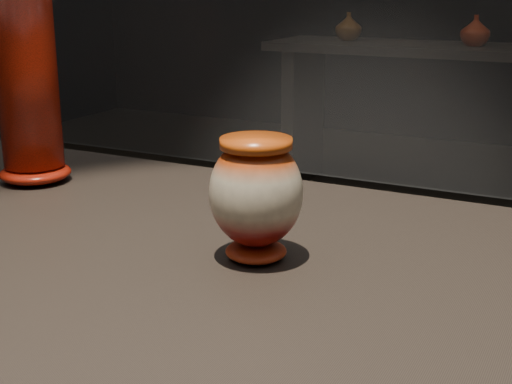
{
  "coord_description": "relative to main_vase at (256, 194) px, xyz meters",
  "views": [
    {
      "loc": [
        0.49,
        -0.76,
        1.25
      ],
      "look_at": [
        0.1,
        0.02,
        0.99
      ],
      "focal_mm": 50.0,
      "sensor_mm": 36.0,
      "label": 1
    }
  ],
  "objects": [
    {
      "name": "main_vase",
      "position": [
        0.0,
        0.0,
        0.0
      ],
      "size": [
        0.13,
        0.13,
        0.16
      ],
      "rotation": [
        0.0,
        0.0,
        -0.05
      ],
      "color": "maroon",
      "rests_on": "display_plinth"
    },
    {
      "name": "tall_vase",
      "position": [
        -0.53,
        0.15,
        0.11
      ],
      "size": [
        0.14,
        0.14,
        0.4
      ],
      "rotation": [
        0.0,
        0.0,
        -0.12
      ],
      "color": "red",
      "rests_on": "display_plinth"
    },
    {
      "name": "back_shelf",
      "position": [
        -0.5,
        3.33,
        -0.35
      ],
      "size": [
        2.0,
        0.6,
        0.9
      ],
      "color": "black",
      "rests_on": "ground"
    },
    {
      "name": "back_vase_left",
      "position": [
        -1.08,
        3.37,
        -0.01
      ],
      "size": [
        0.21,
        0.21,
        0.16
      ],
      "primitive_type": "imported",
      "rotation": [
        0.0,
        0.0,
        4.29
      ],
      "color": "brown",
      "rests_on": "back_shelf"
    },
    {
      "name": "back_vase_mid",
      "position": [
        -0.33,
        3.32,
        -0.01
      ],
      "size": [
        0.23,
        0.23,
        0.17
      ],
      "primitive_type": "imported",
      "rotation": [
        0.0,
        0.0,
        3.91
      ],
      "color": "maroon",
      "rests_on": "back_shelf"
    }
  ]
}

